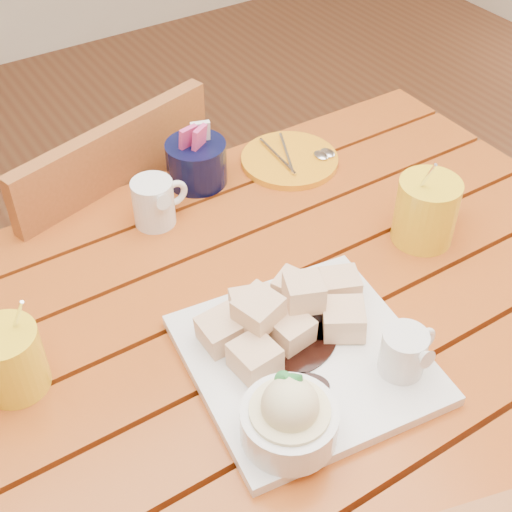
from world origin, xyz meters
TOP-DOWN VIEW (x-y plane):
  - table at (0.00, 0.00)m, footprint 1.20×0.79m
  - dessert_plate at (-0.01, -0.11)m, footprint 0.32×0.32m
  - coffee_mug_left at (-0.32, 0.08)m, footprint 0.12×0.08m
  - coffee_mug_right at (0.31, 0.02)m, footprint 0.14×0.10m
  - cream_pitcher at (-0.02, 0.28)m, footprint 0.10×0.08m
  - sugar_caddy at (0.09, 0.34)m, footprint 0.10×0.10m
  - orange_saucer at (0.25, 0.30)m, footprint 0.17×0.17m
  - chair_far at (-0.06, 0.51)m, footprint 0.50×0.50m

SIDE VIEW (x-z plane):
  - chair_far at x=-0.06m, z-range 0.05..0.91m
  - table at x=0.00m, z-range 0.27..1.02m
  - orange_saucer at x=0.25m, z-range 0.75..0.77m
  - dessert_plate at x=-0.01m, z-range 0.72..0.84m
  - sugar_caddy at x=0.09m, z-range 0.73..0.85m
  - cream_pitcher at x=-0.02m, z-range 0.75..0.83m
  - coffee_mug_left at x=-0.32m, z-range 0.73..0.87m
  - coffee_mug_right at x=0.31m, z-range 0.73..0.88m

